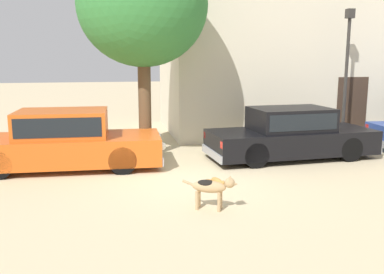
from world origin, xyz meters
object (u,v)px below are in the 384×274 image
stray_dog_spotted (212,187)px  parked_sedan_nearest (65,140)px  acacia_tree_left (143,5)px  parked_sedan_second (291,133)px  stray_cat (217,181)px  street_lamp (347,60)px

stray_dog_spotted → parked_sedan_nearest: bearing=154.2°
stray_dog_spotted → acacia_tree_left: size_ratio=0.17×
parked_sedan_nearest → parked_sedan_second: 5.99m
parked_sedan_second → stray_cat: 3.38m
parked_sedan_nearest → stray_cat: (3.39, -2.12, -0.64)m
parked_sedan_nearest → street_lamp: (8.39, 1.39, 1.93)m
parked_sedan_nearest → stray_dog_spotted: (2.90, -3.59, -0.29)m
acacia_tree_left → parked_sedan_second: bearing=-14.3°
parked_sedan_nearest → stray_dog_spotted: 4.63m
street_lamp → acacia_tree_left: 6.48m
stray_cat → street_lamp: (5.00, 3.51, 2.57)m
parked_sedan_nearest → stray_cat: 4.05m
parked_sedan_nearest → parked_sedan_second: size_ratio=1.02×
stray_cat → street_lamp: size_ratio=0.15×
stray_dog_spotted → street_lamp: bearing=67.5°
acacia_tree_left → stray_cat: bearing=-67.0°
street_lamp → acacia_tree_left: acacia_tree_left is taller
stray_cat → stray_dog_spotted: bearing=-35.2°
stray_dog_spotted → acacia_tree_left: (-0.81, 4.53, 3.68)m
stray_dog_spotted → stray_cat: 1.59m
parked_sedan_second → stray_dog_spotted: size_ratio=4.94×
acacia_tree_left → street_lamp: bearing=4.1°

